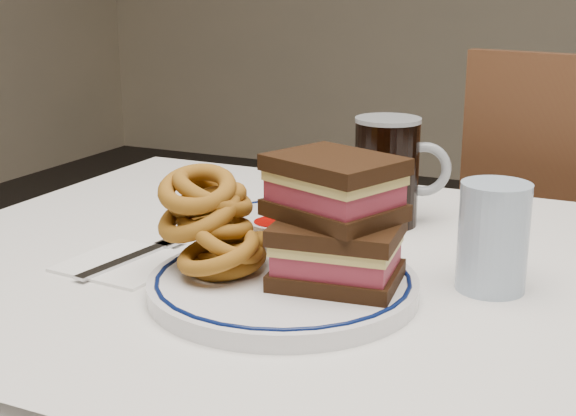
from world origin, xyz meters
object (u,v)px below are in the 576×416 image
at_px(beer_mug, 389,171).
at_px(far_plate, 300,226).
at_px(reuben_sandwich, 336,220).
at_px(main_plate, 283,284).

height_order(beer_mug, far_plate, beer_mug).
distance_m(beer_mug, far_plate, 0.15).
xyz_separation_m(reuben_sandwich, beer_mug, (-0.03, 0.29, -0.01)).
relative_size(reuben_sandwich, far_plate, 0.66).
bearing_deg(main_plate, beer_mug, 86.20).
xyz_separation_m(main_plate, reuben_sandwich, (0.05, 0.02, 0.08)).
height_order(reuben_sandwich, beer_mug, reuben_sandwich).
xyz_separation_m(reuben_sandwich, far_plate, (-0.13, 0.20, -0.08)).
xyz_separation_m(beer_mug, far_plate, (-0.10, -0.09, -0.07)).
height_order(main_plate, far_plate, main_plate).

